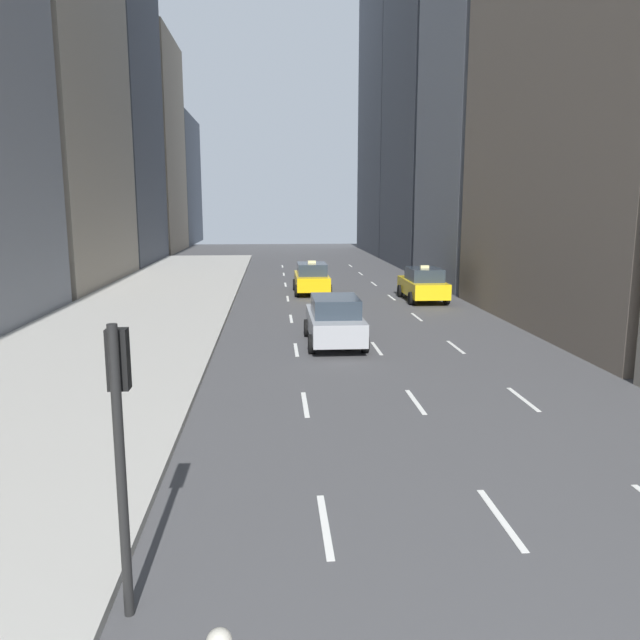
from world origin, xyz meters
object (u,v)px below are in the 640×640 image
(taxi_lead, at_px, (312,278))
(taxi_second, at_px, (423,284))
(sedan_black_near, at_px, (335,320))
(traffic_light_pole, at_px, (120,423))

(taxi_lead, bearing_deg, taxi_second, -29.71)
(taxi_second, relative_size, sedan_black_near, 0.98)
(taxi_lead, relative_size, taxi_second, 1.00)
(taxi_second, bearing_deg, sedan_black_near, -119.29)
(taxi_second, bearing_deg, traffic_light_pole, -111.23)
(sedan_black_near, xyz_separation_m, traffic_light_pole, (-3.95, -14.60, 1.52))
(taxi_lead, distance_m, taxi_second, 6.45)
(taxi_lead, height_order, traffic_light_pole, traffic_light_pole)
(taxi_lead, relative_size, traffic_light_pole, 1.22)
(taxi_second, height_order, sedan_black_near, taxi_second)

